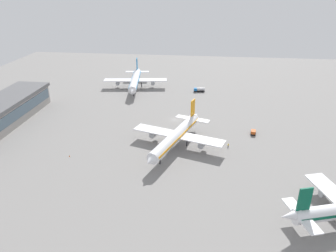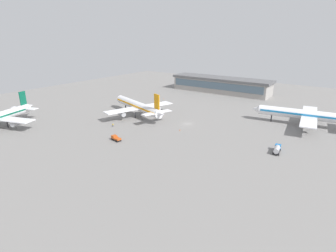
{
  "view_description": "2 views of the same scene",
  "coord_description": "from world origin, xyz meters",
  "px_view_note": "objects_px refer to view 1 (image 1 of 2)",
  "views": [
    {
      "loc": [
        140.89,
        13.71,
        60.4
      ],
      "look_at": [
        13.19,
        -1.79,
        2.46
      ],
      "focal_mm": 34.64,
      "sensor_mm": 36.0,
      "label": 1
    },
    {
      "loc": [
        -63.35,
        104.85,
        39.86
      ],
      "look_at": [
        0.39,
        15.22,
        2.92
      ],
      "focal_mm": 28.99,
      "sensor_mm": 36.0,
      "label": 2
    }
  ],
  "objects_px": {
    "fuel_truck": "(199,90)",
    "pushback_tractor": "(253,132)",
    "airplane_distant": "(135,80)",
    "airplane_taxiing": "(176,135)",
    "safety_cone_near_gate": "(69,156)",
    "safety_cone_mid_apron": "(197,118)",
    "ground_crew_worker": "(228,145)"
  },
  "relations": [
    {
      "from": "airplane_taxiing",
      "to": "pushback_tractor",
      "type": "bearing_deg",
      "value": 135.0
    },
    {
      "from": "airplane_taxiing",
      "to": "safety_cone_mid_apron",
      "type": "relative_size",
      "value": 76.07
    },
    {
      "from": "safety_cone_mid_apron",
      "to": "pushback_tractor",
      "type": "bearing_deg",
      "value": 59.97
    },
    {
      "from": "airplane_taxiing",
      "to": "safety_cone_near_gate",
      "type": "height_order",
      "value": "airplane_taxiing"
    },
    {
      "from": "fuel_truck",
      "to": "safety_cone_near_gate",
      "type": "xyz_separation_m",
      "value": [
        83.61,
        -45.76,
        -1.09
      ]
    },
    {
      "from": "airplane_taxiing",
      "to": "pushback_tractor",
      "type": "xyz_separation_m",
      "value": [
        -15.87,
        31.7,
        -4.23
      ]
    },
    {
      "from": "fuel_truck",
      "to": "pushback_tractor",
      "type": "relative_size",
      "value": 1.4
    },
    {
      "from": "airplane_distant",
      "to": "pushback_tractor",
      "type": "height_order",
      "value": "airplane_distant"
    },
    {
      "from": "safety_cone_near_gate",
      "to": "safety_cone_mid_apron",
      "type": "distance_m",
      "value": 62.68
    },
    {
      "from": "safety_cone_near_gate",
      "to": "pushback_tractor",
      "type": "bearing_deg",
      "value": 111.74
    },
    {
      "from": "safety_cone_near_gate",
      "to": "safety_cone_mid_apron",
      "type": "xyz_separation_m",
      "value": [
        -42.48,
        46.09,
        0.0
      ]
    },
    {
      "from": "ground_crew_worker",
      "to": "safety_cone_mid_apron",
      "type": "height_order",
      "value": "ground_crew_worker"
    },
    {
      "from": "pushback_tractor",
      "to": "airplane_taxiing",
      "type": "bearing_deg",
      "value": -54.45
    },
    {
      "from": "airplane_taxiing",
      "to": "ground_crew_worker",
      "type": "xyz_separation_m",
      "value": [
        -2.36,
        20.4,
        -4.35
      ]
    },
    {
      "from": "fuel_truck",
      "to": "airplane_taxiing",
      "type": "bearing_deg",
      "value": 77.11
    },
    {
      "from": "fuel_truck",
      "to": "pushback_tractor",
      "type": "height_order",
      "value": "fuel_truck"
    },
    {
      "from": "airplane_taxiing",
      "to": "airplane_distant",
      "type": "distance_m",
      "value": 80.18
    },
    {
      "from": "fuel_truck",
      "to": "pushback_tractor",
      "type": "distance_m",
      "value": 60.77
    },
    {
      "from": "pushback_tractor",
      "to": "safety_cone_mid_apron",
      "type": "relative_size",
      "value": 7.74
    },
    {
      "from": "airplane_distant",
      "to": "pushback_tractor",
      "type": "bearing_deg",
      "value": 40.35
    },
    {
      "from": "airplane_distant",
      "to": "safety_cone_near_gate",
      "type": "relative_size",
      "value": 79.83
    },
    {
      "from": "airplane_distant",
      "to": "fuel_truck",
      "type": "relative_size",
      "value": 7.38
    },
    {
      "from": "pushback_tractor",
      "to": "safety_cone_near_gate",
      "type": "relative_size",
      "value": 7.74
    },
    {
      "from": "safety_cone_near_gate",
      "to": "ground_crew_worker",
      "type": "bearing_deg",
      "value": 103.89
    },
    {
      "from": "pushback_tractor",
      "to": "safety_cone_near_gate",
      "type": "bearing_deg",
      "value": -59.31
    },
    {
      "from": "fuel_truck",
      "to": "pushback_tractor",
      "type": "xyz_separation_m",
      "value": [
        55.39,
        24.99,
        -0.42
      ]
    },
    {
      "from": "airplane_taxiing",
      "to": "pushback_tractor",
      "type": "relative_size",
      "value": 9.83
    },
    {
      "from": "airplane_distant",
      "to": "ground_crew_worker",
      "type": "bearing_deg",
      "value": 28.87
    },
    {
      "from": "fuel_truck",
      "to": "safety_cone_mid_apron",
      "type": "distance_m",
      "value": 41.15
    },
    {
      "from": "pushback_tractor",
      "to": "ground_crew_worker",
      "type": "distance_m",
      "value": 17.61
    },
    {
      "from": "ground_crew_worker",
      "to": "safety_cone_near_gate",
      "type": "bearing_deg",
      "value": -119.59
    },
    {
      "from": "pushback_tractor",
      "to": "fuel_truck",
      "type": "bearing_deg",
      "value": -146.76
    }
  ]
}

